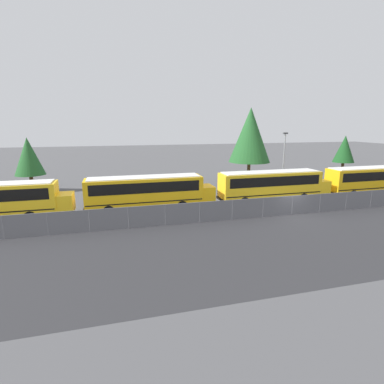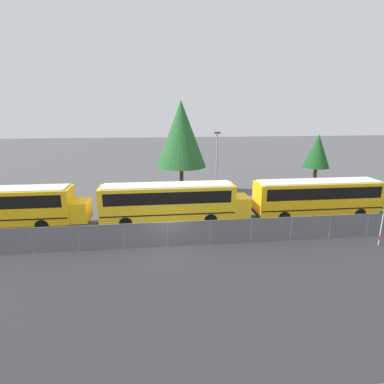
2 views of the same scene
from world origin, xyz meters
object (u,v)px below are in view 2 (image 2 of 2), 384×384
street_sign (381,227)px  tree_1 (317,151)px  school_bus_1 (3,205)px  school_bus_3 (320,196)px  light_pole (217,163)px  tree_0 (181,134)px  school_bus_2 (171,200)px

street_sign → tree_1: size_ratio=0.40×
school_bus_1 → school_bus_3: bearing=-0.7°
school_bus_1 → light_pole: light_pole is taller
tree_0 → school_bus_2: bearing=-100.0°
street_sign → light_pole: 15.81m
light_pole → school_bus_2: bearing=-129.0°
tree_0 → street_sign: bearing=-50.6°
school_bus_3 → street_sign: bearing=-78.6°
school_bus_2 → light_pole: bearing=51.0°
tree_0 → tree_1: bearing=7.1°
street_sign → tree_1: bearing=75.3°
school_bus_2 → light_pole: (5.11, 6.32, 1.99)m
school_bus_1 → light_pole: bearing=18.3°
street_sign → light_pole: light_pole is taller
school_bus_3 → street_sign: 6.20m
street_sign → tree_0: size_ratio=0.25×
school_bus_2 → school_bus_3: 13.21m
school_bus_2 → tree_0: size_ratio=1.20×
light_pole → tree_1: bearing=20.4°
street_sign → school_bus_2: bearing=156.8°
school_bus_2 → tree_0: 10.67m
light_pole → tree_1: (13.96, 5.20, 0.45)m
street_sign → school_bus_3: bearing=101.4°
school_bus_1 → tree_1: tree_1 is taller
school_bus_2 → school_bus_3: same height
school_bus_1 → school_bus_3: same height
school_bus_2 → school_bus_1: bearing=179.1°
school_bus_2 → street_sign: bearing=-23.2°
school_bus_1 → light_pole: size_ratio=1.73×
school_bus_2 → light_pole: size_ratio=1.73×
street_sign → tree_1: tree_1 is taller
school_bus_3 → tree_0: (-11.55, 9.50, 4.84)m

